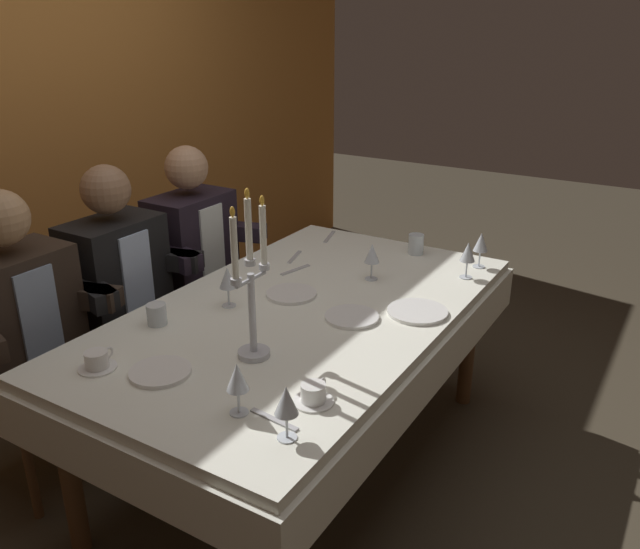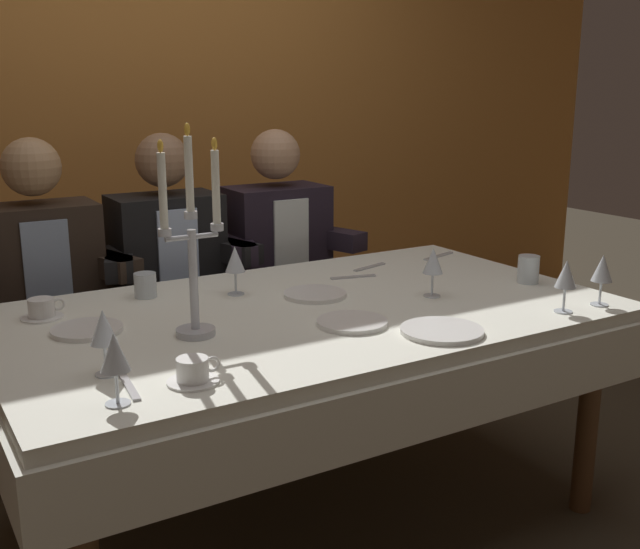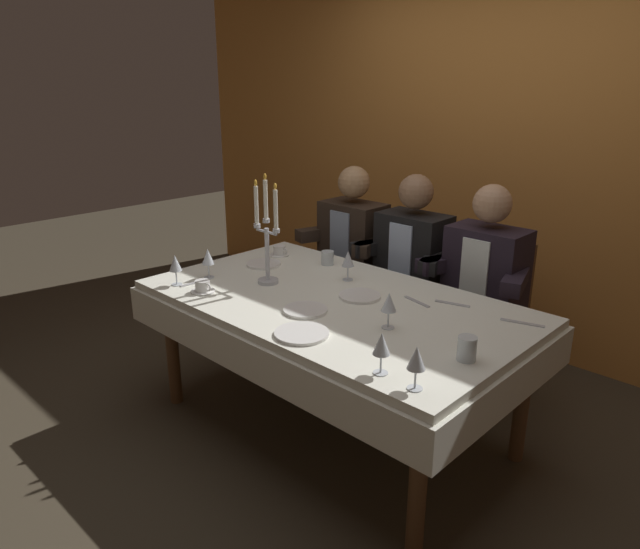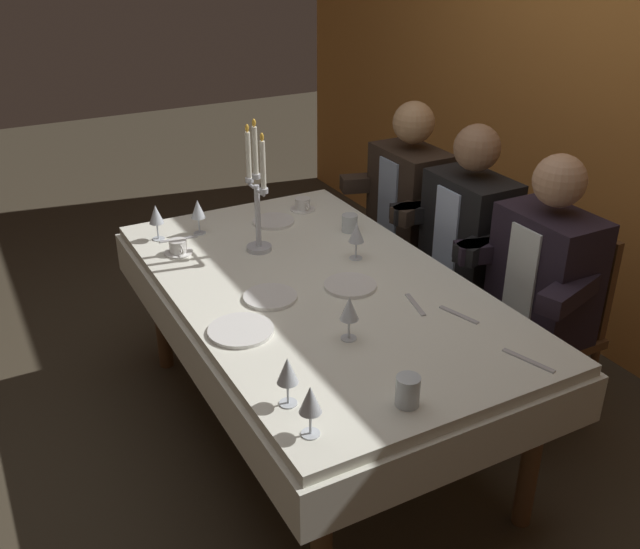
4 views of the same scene
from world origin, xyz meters
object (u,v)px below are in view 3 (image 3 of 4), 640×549
object	(u,v)px
seated_diner_0	(353,241)
seated_diner_1	(413,256)
wine_glass_2	(416,359)
coffee_cup_1	(203,287)
wine_glass_0	(208,258)
wine_glass_3	(389,303)
wine_glass_5	(175,264)
candelabra	(267,240)
wine_glass_4	(382,345)
water_tumbler_0	(467,348)
wine_glass_1	(348,259)
coffee_cup_0	(279,251)
dinner_plate_2	(302,333)
dinner_plate_0	(360,296)
dinner_plate_3	(264,264)
water_tumbler_1	(328,258)
seated_diner_2	(486,274)
dining_table	(333,320)
dinner_plate_1	(305,310)

from	to	relation	value
seated_diner_0	seated_diner_1	world-z (taller)	same
wine_glass_2	coffee_cup_1	distance (m)	1.35
wine_glass_0	wine_glass_3	world-z (taller)	same
wine_glass_5	seated_diner_0	xyz separation A→B (m)	(0.10, 1.31, -0.12)
candelabra	wine_glass_0	world-z (taller)	candelabra
candelabra	wine_glass_4	size ratio (longest dim) A/B	3.55
water_tumbler_0	seated_diner_1	world-z (taller)	seated_diner_1
seated_diner_0	wine_glass_4	bearing A→B (deg)	-46.13
wine_glass_0	wine_glass_1	size ratio (longest dim) A/B	1.00
wine_glass_4	coffee_cup_0	world-z (taller)	wine_glass_4
wine_glass_1	dinner_plate_2	bearing A→B (deg)	-63.93
dinner_plate_2	water_tumbler_0	distance (m)	0.68
wine_glass_4	wine_glass_1	bearing A→B (deg)	137.94
coffee_cup_0	coffee_cup_1	bearing A→B (deg)	-74.31
dinner_plate_0	wine_glass_4	distance (m)	0.79
dinner_plate_3	seated_diner_1	distance (m)	0.93
water_tumbler_1	coffee_cup_0	bearing A→B (deg)	-168.57
wine_glass_1	coffee_cup_0	xyz separation A→B (m)	(-0.61, 0.06, -0.09)
water_tumbler_1	seated_diner_2	bearing A→B (deg)	33.93
coffee_cup_0	wine_glass_0	bearing A→B (deg)	-86.14
dinner_plate_0	dinner_plate_2	xyz separation A→B (m)	(0.11, -0.51, 0.00)
dinner_plate_0	wine_glass_3	distance (m)	0.40
dinner_plate_2	coffee_cup_0	xyz separation A→B (m)	(-0.94, 0.72, 0.02)
dinner_plate_0	coffee_cup_1	size ratio (longest dim) A/B	1.59
dinner_plate_3	wine_glass_3	distance (m)	1.10
dinner_plate_3	water_tumbler_0	distance (m)	1.50
dinner_plate_3	seated_diner_1	xyz separation A→B (m)	(0.51, 0.77, -0.01)
dining_table	dinner_plate_2	bearing A→B (deg)	-64.48
coffee_cup_0	candelabra	bearing A→B (deg)	-49.14
wine_glass_5	water_tumbler_1	world-z (taller)	wine_glass_5
wine_glass_2	seated_diner_2	world-z (taller)	seated_diner_2
dining_table	coffee_cup_1	world-z (taller)	coffee_cup_1
seated_diner_0	water_tumbler_1	bearing A→B (deg)	-65.12
wine_glass_2	coffee_cup_1	xyz separation A→B (m)	(-1.35, 0.06, -0.09)
dinner_plate_0	seated_diner_2	size ratio (longest dim) A/B	0.17
wine_glass_0	water_tumbler_0	bearing A→B (deg)	4.11
dinner_plate_3	water_tumbler_1	size ratio (longest dim) A/B	2.48
seated_diner_1	seated_diner_2	bearing A→B (deg)	0.00
dinner_plate_0	dinner_plate_3	bearing A→B (deg)	179.14
dining_table	coffee_cup_1	distance (m)	0.68
wine_glass_4	coffee_cup_0	bearing A→B (deg)	151.33
wine_glass_0	wine_glass_4	world-z (taller)	same
dinner_plate_0	wine_glass_1	bearing A→B (deg)	144.38
dining_table	seated_diner_0	xyz separation A→B (m)	(-0.63, 0.89, 0.11)
wine_glass_2	coffee_cup_1	bearing A→B (deg)	177.57
dinner_plate_3	seated_diner_0	bearing A→B (deg)	88.03
dinner_plate_3	wine_glass_3	size ratio (longest dim) A/B	1.22
seated_diner_0	candelabra	bearing A→B (deg)	-76.73
dinner_plate_0	dinner_plate_1	bearing A→B (deg)	-101.29
wine_glass_2	seated_diner_1	xyz separation A→B (m)	(-0.95, 1.34, -0.12)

